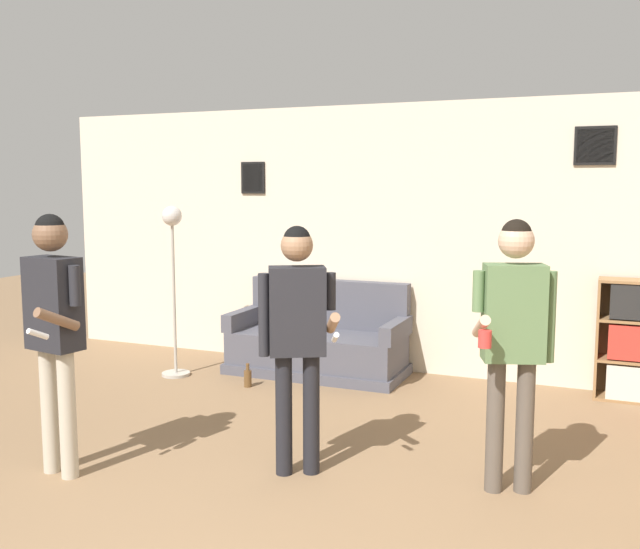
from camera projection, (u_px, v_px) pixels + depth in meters
wall_back at (437, 240)px, 7.05m from camera, size 8.72×0.08×2.70m
couch at (319, 344)px, 7.22m from camera, size 1.78×0.80×0.92m
floor_lamp at (173, 260)px, 6.99m from camera, size 0.28×0.28×1.69m
person_player_foreground_left at (54, 316)px, 4.56m from camera, size 0.49×0.51×1.71m
person_player_foreground_center at (297, 324)px, 4.59m from camera, size 0.59×0.38×1.64m
person_watcher_holding_cup at (513, 327)px, 4.31m from camera, size 0.48×0.52×1.69m
bottle_on_floor at (248, 378)px, 6.72m from camera, size 0.07×0.07×0.23m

